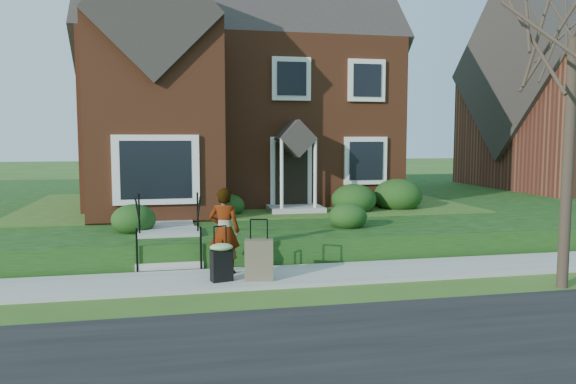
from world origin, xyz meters
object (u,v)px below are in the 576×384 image
object	(u,v)px
suitcase_black	(222,260)
tree_verge	(575,14)
front_steps	(169,243)
suitcase_olive	(259,260)
woman	(224,231)

from	to	relation	value
suitcase_black	tree_verge	distance (m)	7.93
front_steps	suitcase_olive	world-z (taller)	front_steps
front_steps	woman	distance (m)	1.91
front_steps	tree_verge	xyz separation A→B (m)	(7.29, -3.60, 4.58)
suitcase_olive	tree_verge	xyz separation A→B (m)	(5.59, -1.43, 4.58)
suitcase_black	front_steps	bearing A→B (deg)	100.10
front_steps	tree_verge	size ratio (longest dim) A/B	0.28
tree_verge	suitcase_black	bearing A→B (deg)	166.84
tree_verge	front_steps	bearing A→B (deg)	153.73
woman	suitcase_black	world-z (taller)	woman
front_steps	suitcase_black	xyz separation A→B (m)	(0.98, -2.12, 0.02)
suitcase_black	suitcase_olive	xyz separation A→B (m)	(0.72, -0.05, -0.02)
suitcase_black	suitcase_olive	world-z (taller)	suitcase_olive
woman	suitcase_black	xyz separation A→B (m)	(-0.12, -0.64, -0.46)
suitcase_black	tree_verge	bearing A→B (deg)	-27.87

